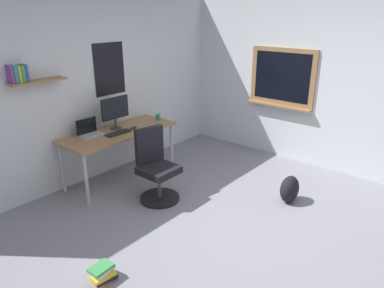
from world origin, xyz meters
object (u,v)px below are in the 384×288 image
at_px(desk, 119,135).
at_px(laptop, 89,132).
at_px(office_chair, 156,170).
at_px(computer_mouse, 134,128).
at_px(coffee_mug, 158,117).
at_px(backpack, 290,189).
at_px(monitor_primary, 115,111).
at_px(keyboard, 118,133).
at_px(book_stack_on_floor, 103,273).

bearing_deg(desk, laptop, 157.27).
bearing_deg(office_chair, computer_mouse, 69.20).
distance_m(desk, coffee_mug, 0.75).
xyz_separation_m(coffee_mug, backpack, (0.21, -2.17, -0.61)).
height_order(monitor_primary, computer_mouse, monitor_primary).
distance_m(office_chair, keyboard, 0.81).
relative_size(office_chair, coffee_mug, 10.33).
distance_m(desk, office_chair, 0.86).
height_order(office_chair, keyboard, office_chair).
xyz_separation_m(computer_mouse, coffee_mug, (0.55, 0.05, 0.03)).
bearing_deg(backpack, keyboard, 116.08).
height_order(desk, laptop, laptop).
distance_m(desk, backpack, 2.45).
bearing_deg(laptop, keyboard, -39.59).
xyz_separation_m(monitor_primary, coffee_mug, (0.70, -0.15, -0.22)).
distance_m(backpack, book_stack_on_floor, 2.54).
height_order(desk, coffee_mug, coffee_mug).
distance_m(office_chair, laptop, 1.09).
distance_m(monitor_primary, keyboard, 0.35).
distance_m(monitor_primary, computer_mouse, 0.35).
relative_size(laptop, book_stack_on_floor, 1.25).
xyz_separation_m(laptop, keyboard, (0.29, -0.24, -0.04)).
bearing_deg(computer_mouse, monitor_primary, 128.22).
relative_size(office_chair, backpack, 2.65).
bearing_deg(monitor_primary, office_chair, -97.63).
height_order(desk, monitor_primary, monitor_primary).
distance_m(coffee_mug, book_stack_on_floor, 2.80).
height_order(monitor_primary, coffee_mug, monitor_primary).
bearing_deg(book_stack_on_floor, coffee_mug, 34.02).
height_order(monitor_primary, book_stack_on_floor, monitor_primary).
bearing_deg(laptop, office_chair, -73.09).
height_order(office_chair, coffee_mug, office_chair).
height_order(office_chair, backpack, office_chair).
relative_size(monitor_primary, book_stack_on_floor, 1.88).
distance_m(monitor_primary, backpack, 2.62).
height_order(desk, office_chair, office_chair).
distance_m(office_chair, coffee_mug, 1.20).
relative_size(office_chair, keyboard, 2.57).
height_order(monitor_primary, keyboard, monitor_primary).
height_order(computer_mouse, book_stack_on_floor, computer_mouse).
relative_size(laptop, coffee_mug, 3.37).
bearing_deg(desk, coffee_mug, -2.70).
xyz_separation_m(laptop, backpack, (1.33, -2.36, -0.61)).
relative_size(desk, keyboard, 4.55).
relative_size(desk, backpack, 4.70).
distance_m(keyboard, book_stack_on_floor, 2.15).
height_order(monitor_primary, backpack, monitor_primary).
distance_m(laptop, coffee_mug, 1.14).
distance_m(computer_mouse, coffee_mug, 0.55).
bearing_deg(book_stack_on_floor, laptop, 56.66).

